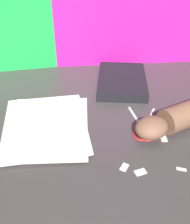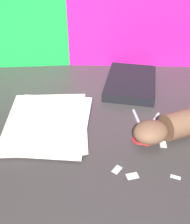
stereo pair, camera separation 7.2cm
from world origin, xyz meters
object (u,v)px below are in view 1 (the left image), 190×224
book_closed (122,81)px  hand_forearm (187,114)px  scissors (144,127)px  paper_stack (46,126)px

book_closed → hand_forearm: bearing=-62.1°
book_closed → scissors: book_closed is taller
scissors → paper_stack: bearing=172.8°
paper_stack → scissors: 0.28m
scissors → hand_forearm: bearing=1.8°
paper_stack → book_closed: bearing=40.4°
book_closed → scissors: size_ratio=1.62×
paper_stack → book_closed: 0.35m
paper_stack → hand_forearm: hand_forearm is taller
hand_forearm → paper_stack: bearing=175.6°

